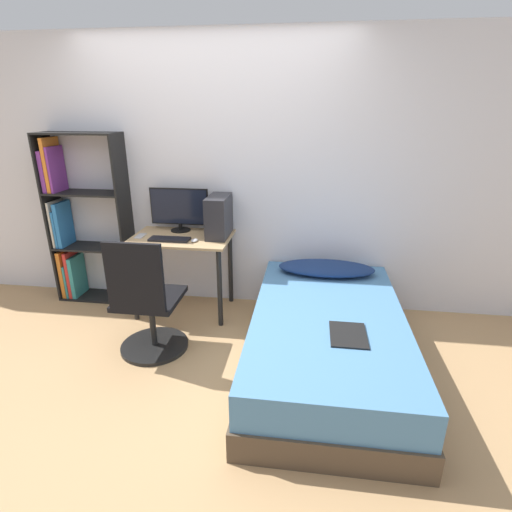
# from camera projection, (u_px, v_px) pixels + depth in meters

# --- Properties ---
(ground_plane) EXTENTS (14.00, 14.00, 0.00)m
(ground_plane) POSITION_uv_depth(u_px,v_px,m) (181.00, 377.00, 2.94)
(ground_plane) COLOR tan
(wall_back) EXTENTS (8.00, 0.05, 2.50)m
(wall_back) POSITION_uv_depth(u_px,v_px,m) (217.00, 177.00, 3.74)
(wall_back) COLOR silver
(wall_back) RESTS_ON ground_plane
(desk) EXTENTS (0.91, 0.58, 0.75)m
(desk) POSITION_uv_depth(u_px,v_px,m) (182.00, 250.00, 3.71)
(desk) COLOR tan
(desk) RESTS_ON ground_plane
(bookshelf) EXTENTS (0.77, 0.29, 1.65)m
(bookshelf) POSITION_uv_depth(u_px,v_px,m) (76.00, 226.00, 3.93)
(bookshelf) COLOR black
(bookshelf) RESTS_ON ground_plane
(office_chair) EXTENTS (0.55, 0.55, 0.99)m
(office_chair) POSITION_uv_depth(u_px,v_px,m) (148.00, 310.00, 3.11)
(office_chair) COLOR black
(office_chair) RESTS_ON ground_plane
(bed) EXTENTS (1.13, 2.01, 0.44)m
(bed) POSITION_uv_depth(u_px,v_px,m) (327.00, 339.00, 3.01)
(bed) COLOR #4C3D2D
(bed) RESTS_ON ground_plane
(pillow) EXTENTS (0.86, 0.36, 0.11)m
(pillow) POSITION_uv_depth(u_px,v_px,m) (326.00, 268.00, 3.61)
(pillow) COLOR navy
(pillow) RESTS_ON bed
(magazine) EXTENTS (0.24, 0.32, 0.01)m
(magazine) POSITION_uv_depth(u_px,v_px,m) (348.00, 335.00, 2.64)
(magazine) COLOR black
(magazine) RESTS_ON bed
(monitor) EXTENTS (0.56, 0.19, 0.41)m
(monitor) POSITION_uv_depth(u_px,v_px,m) (179.00, 208.00, 3.76)
(monitor) COLOR black
(monitor) RESTS_ON desk
(keyboard) EXTENTS (0.36, 0.13, 0.02)m
(keyboard) POSITION_uv_depth(u_px,v_px,m) (169.00, 239.00, 3.56)
(keyboard) COLOR black
(keyboard) RESTS_ON desk
(pc_tower) EXTENTS (0.18, 0.39, 0.37)m
(pc_tower) POSITION_uv_depth(u_px,v_px,m) (219.00, 216.00, 3.62)
(pc_tower) COLOR #232328
(pc_tower) RESTS_ON desk
(mouse) EXTENTS (0.06, 0.09, 0.02)m
(mouse) POSITION_uv_depth(u_px,v_px,m) (194.00, 240.00, 3.53)
(mouse) COLOR silver
(mouse) RESTS_ON desk
(phone) EXTENTS (0.07, 0.14, 0.01)m
(phone) POSITION_uv_depth(u_px,v_px,m) (140.00, 236.00, 3.66)
(phone) COLOR #B7B7BC
(phone) RESTS_ON desk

